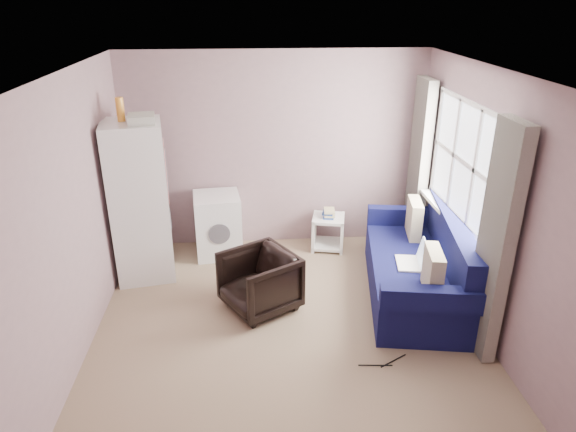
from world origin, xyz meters
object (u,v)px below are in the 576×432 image
armchair (259,279)px  washing_machine (218,224)px  sofa (420,268)px  fridge (140,201)px  side_table (328,230)px

armchair → washing_machine: washing_machine is taller
sofa → armchair: bearing=-166.9°
armchair → washing_machine: bearing=169.7°
fridge → sofa: bearing=-22.8°
fridge → sofa: 3.22m
side_table → sofa: sofa is taller
armchair → side_table: armchair is taller
fridge → sofa: size_ratio=0.96×
fridge → side_table: 2.40m
sofa → side_table: bearing=133.4°
armchair → sofa: bearing=62.9°
washing_machine → sofa: bearing=-34.1°
washing_machine → side_table: size_ratio=1.45×
fridge → washing_machine: (0.83, 0.47, -0.52)m
armchair → sofa: (1.76, 0.12, -0.01)m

